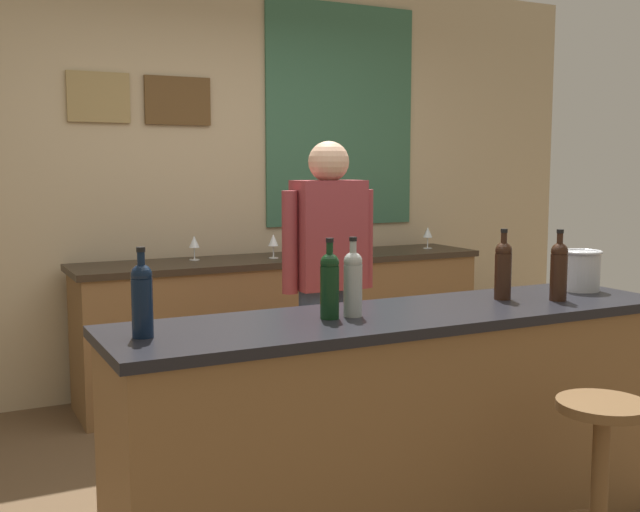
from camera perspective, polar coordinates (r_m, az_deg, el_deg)
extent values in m
plane|color=brown|center=(3.67, 2.58, -17.30)|extent=(10.00, 10.00, 0.00)
cube|color=tan|center=(5.22, -8.39, 5.61)|extent=(6.00, 0.06, 2.80)
cube|color=#997F4C|center=(5.02, -16.08, 11.24)|extent=(0.38, 0.02, 0.31)
cube|color=brown|center=(5.13, -10.48, 11.24)|extent=(0.43, 0.02, 0.31)
cube|color=#38664C|center=(5.59, 1.59, 10.36)|extent=(1.17, 0.02, 1.56)
cube|color=brown|center=(3.19, 6.23, -12.61)|extent=(2.33, 0.57, 0.88)
cube|color=black|center=(3.07, 6.34, -4.49)|extent=(2.38, 0.60, 0.04)
cube|color=brown|center=(5.12, -2.58, -5.28)|extent=(2.69, 0.53, 0.86)
cube|color=#2D2319|center=(5.05, -2.61, -0.28)|extent=(2.74, 0.56, 0.04)
cylinder|color=#384766|center=(4.14, 1.87, -8.20)|extent=(0.13, 0.13, 0.86)
cylinder|color=#384766|center=(4.05, -0.65, -8.53)|extent=(0.13, 0.13, 0.86)
cube|color=maroon|center=(3.97, 0.64, 1.59)|extent=(0.36, 0.20, 0.56)
sphere|color=tan|center=(3.95, 0.64, 7.00)|extent=(0.21, 0.21, 0.21)
cylinder|color=maroon|center=(4.08, 3.38, 1.29)|extent=(0.08, 0.08, 0.52)
cylinder|color=maroon|center=(3.87, -2.25, 1.01)|extent=(0.08, 0.08, 0.52)
cylinder|color=brown|center=(3.01, 19.96, -16.60)|extent=(0.06, 0.06, 0.65)
cylinder|color=brown|center=(2.90, 20.23, -10.40)|extent=(0.32, 0.32, 0.03)
cylinder|color=black|center=(2.65, -13.02, -3.78)|extent=(0.07, 0.07, 0.20)
sphere|color=black|center=(2.63, -13.09, -1.37)|extent=(0.07, 0.07, 0.07)
cylinder|color=black|center=(2.63, -13.11, -0.67)|extent=(0.03, 0.03, 0.09)
cylinder|color=black|center=(2.62, -13.14, 0.48)|extent=(0.03, 0.03, 0.02)
cylinder|color=black|center=(2.90, 0.72, -2.72)|extent=(0.07, 0.07, 0.20)
sphere|color=black|center=(2.88, 0.72, -0.51)|extent=(0.07, 0.07, 0.07)
cylinder|color=black|center=(2.88, 0.72, 0.13)|extent=(0.03, 0.03, 0.09)
cylinder|color=black|center=(2.87, 0.72, 1.18)|extent=(0.03, 0.03, 0.02)
cylinder|color=#999E99|center=(2.94, 2.45, -2.58)|extent=(0.07, 0.07, 0.20)
sphere|color=#999E99|center=(2.93, 2.46, -0.40)|extent=(0.07, 0.07, 0.07)
cylinder|color=#999E99|center=(2.92, 2.46, 0.23)|extent=(0.03, 0.03, 0.09)
cylinder|color=black|center=(2.92, 2.47, 1.26)|extent=(0.03, 0.03, 0.02)
cylinder|color=black|center=(3.41, 13.40, -1.48)|extent=(0.07, 0.07, 0.20)
sphere|color=black|center=(3.39, 13.45, 0.40)|extent=(0.07, 0.07, 0.07)
cylinder|color=black|center=(3.39, 13.46, 0.95)|extent=(0.03, 0.03, 0.09)
cylinder|color=black|center=(3.38, 13.49, 1.84)|extent=(0.03, 0.03, 0.02)
cylinder|color=black|center=(3.44, 17.25, -1.52)|extent=(0.07, 0.07, 0.20)
sphere|color=black|center=(3.43, 17.32, 0.34)|extent=(0.07, 0.07, 0.07)
cylinder|color=black|center=(3.42, 17.34, 0.88)|extent=(0.03, 0.03, 0.09)
cylinder|color=black|center=(3.42, 17.37, 1.76)|extent=(0.03, 0.03, 0.02)
cylinder|color=#B7BABF|center=(3.75, 18.77, -1.08)|extent=(0.17, 0.17, 0.18)
torus|color=#B7BABF|center=(3.74, 18.82, 0.29)|extent=(0.19, 0.19, 0.02)
cylinder|color=silver|center=(4.93, -9.28, -0.27)|extent=(0.06, 0.06, 0.00)
cylinder|color=silver|center=(4.93, -9.29, 0.19)|extent=(0.01, 0.01, 0.07)
cone|color=silver|center=(4.92, -9.30, 1.06)|extent=(0.07, 0.07, 0.08)
cylinder|color=silver|center=(4.98, -3.47, -0.13)|extent=(0.06, 0.06, 0.00)
cylinder|color=silver|center=(4.97, -3.47, 0.33)|extent=(0.01, 0.01, 0.07)
cone|color=silver|center=(4.96, -3.48, 1.19)|extent=(0.07, 0.07, 0.08)
cylinder|color=silver|center=(5.24, 1.19, 0.23)|extent=(0.06, 0.06, 0.00)
cylinder|color=silver|center=(5.24, 1.19, 0.67)|extent=(0.01, 0.01, 0.07)
cone|color=silver|center=(5.23, 1.20, 1.48)|extent=(0.07, 0.07, 0.08)
cylinder|color=silver|center=(5.60, 7.97, 0.59)|extent=(0.06, 0.06, 0.00)
cylinder|color=silver|center=(5.60, 7.97, 0.99)|extent=(0.01, 0.01, 0.07)
cone|color=silver|center=(5.59, 7.99, 1.76)|extent=(0.07, 0.07, 0.08)
cylinder|color=#B2332D|center=(5.05, -1.67, 0.50)|extent=(0.08, 0.08, 0.09)
torus|color=#B2332D|center=(5.08, -1.09, 0.58)|extent=(0.06, 0.01, 0.06)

